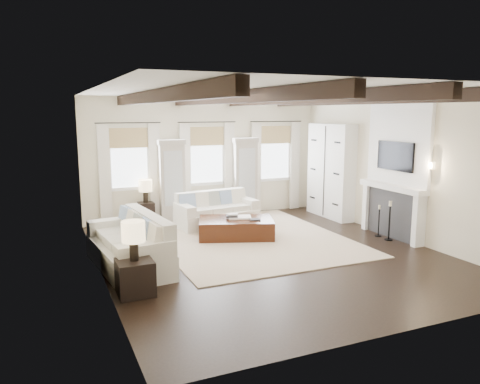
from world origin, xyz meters
name	(u,v)px	position (x,y,z in m)	size (l,w,h in m)	color
ground	(268,253)	(0.00, 0.00, 0.00)	(7.50, 7.50, 0.00)	black
room_shell	(281,155)	(0.75, 0.90, 1.89)	(6.54, 7.54, 3.22)	#EEE5C6
area_rug	(249,238)	(0.10, 1.17, 0.01)	(4.03, 4.87, 0.02)	#C8B297
sofa_back	(216,212)	(-0.15, 2.62, 0.35)	(2.08, 1.13, 0.85)	silver
sofa_left	(132,246)	(-2.67, 0.23, 0.40)	(1.28, 2.38, 0.98)	silver
ottoman	(236,228)	(-0.13, 1.37, 0.22)	(1.65, 1.03, 0.43)	black
tray	(240,217)	(-0.02, 1.40, 0.45)	(0.50, 0.38, 0.04)	white
book_lower	(232,216)	(-0.21, 1.43, 0.49)	(0.26, 0.20, 0.04)	#262628
book_upper	(233,214)	(-0.18, 1.43, 0.53)	(0.22, 0.17, 0.03)	beige
book_loose	(255,219)	(0.21, 1.08, 0.45)	(0.24, 0.18, 0.03)	#262628
side_table_front	(135,277)	(-2.88, -1.09, 0.28)	(0.55, 0.55, 0.55)	black
lamp_front	(133,234)	(-2.88, -1.09, 0.97)	(0.36, 0.36, 0.62)	black
side_table_back	(146,213)	(-1.72, 3.46, 0.28)	(0.37, 0.37, 0.56)	black
lamp_back	(145,187)	(-1.72, 3.46, 0.96)	(0.34, 0.34, 0.58)	black
candlestick_near	(389,224)	(2.90, -0.18, 0.37)	(0.18, 0.18, 0.88)	black
candlestick_far	(379,223)	(2.90, 0.17, 0.30)	(0.15, 0.15, 0.73)	black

